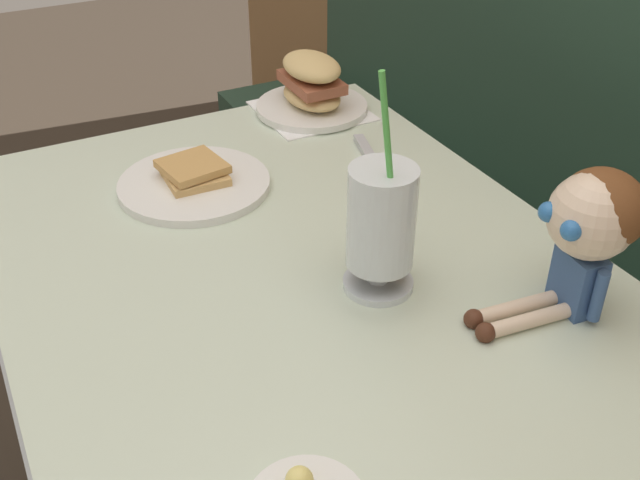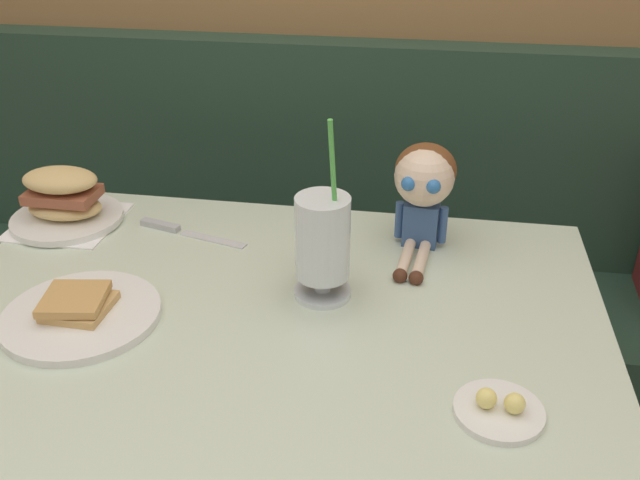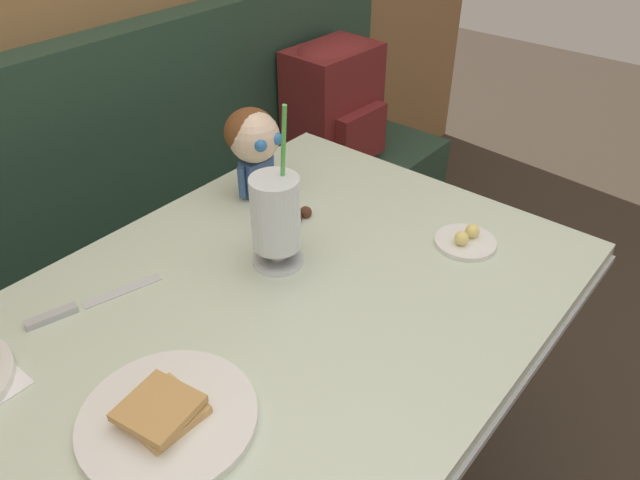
% 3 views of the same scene
% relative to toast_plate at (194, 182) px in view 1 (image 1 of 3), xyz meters
% --- Properties ---
extents(booth_bench, '(2.60, 0.48, 1.00)m').
position_rel_toast_plate_xyz_m(booth_bench, '(0.28, 0.68, -0.42)').
color(booth_bench, '#233D2D').
rests_on(booth_bench, ground).
extents(diner_table, '(1.11, 0.81, 0.74)m').
position_rel_toast_plate_xyz_m(diner_table, '(0.28, 0.06, -0.21)').
color(diner_table, beige).
rests_on(diner_table, ground).
extents(toast_plate, '(0.25, 0.25, 0.04)m').
position_rel_toast_plate_xyz_m(toast_plate, '(0.00, 0.00, 0.00)').
color(toast_plate, white).
rests_on(toast_plate, diner_table).
extents(milkshake_glass, '(0.10, 0.10, 0.32)m').
position_rel_toast_plate_xyz_m(milkshake_glass, '(0.37, 0.13, 0.09)').
color(milkshake_glass, silver).
rests_on(milkshake_glass, diner_table).
extents(sandwich_plate, '(0.22, 0.22, 0.12)m').
position_rel_toast_plate_xyz_m(sandwich_plate, '(-0.18, 0.31, 0.03)').
color(sandwich_plate, white).
rests_on(sandwich_plate, diner_table).
extents(butter_knife, '(0.23, 0.08, 0.01)m').
position_rel_toast_plate_xyz_m(butter_knife, '(0.05, 0.31, -0.01)').
color(butter_knife, silver).
rests_on(butter_knife, diner_table).
extents(seated_doll, '(0.12, 0.22, 0.20)m').
position_rel_toast_plate_xyz_m(seated_doll, '(0.52, 0.33, 0.12)').
color(seated_doll, '#385689').
rests_on(seated_doll, diner_table).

